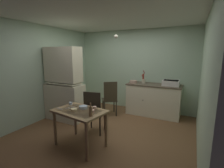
% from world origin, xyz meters
% --- Properties ---
extents(ground_plane, '(4.79, 4.79, 0.00)m').
position_xyz_m(ground_plane, '(0.00, 0.00, 0.00)').
color(ground_plane, brown).
extents(wall_back, '(3.89, 0.10, 2.52)m').
position_xyz_m(wall_back, '(0.00, 1.83, 1.26)').
color(wall_back, '#B2CDB0').
rests_on(wall_back, ground).
extents(wall_left, '(0.10, 3.66, 2.52)m').
position_xyz_m(wall_left, '(-1.94, 0.00, 1.26)').
color(wall_left, '#AECAAE').
rests_on(wall_left, ground).
extents(wall_right, '(0.10, 3.66, 2.52)m').
position_xyz_m(wall_right, '(1.94, 0.00, 1.26)').
color(wall_right, '#B5D1B3').
rests_on(wall_right, ground).
extents(ceiling_slab, '(3.89, 3.66, 0.10)m').
position_xyz_m(ceiling_slab, '(0.00, 0.00, 2.57)').
color(ceiling_slab, silver).
extents(hutch_cabinet, '(1.07, 0.47, 1.95)m').
position_xyz_m(hutch_cabinet, '(-1.34, 0.03, 0.91)').
color(hutch_cabinet, beige).
rests_on(hutch_cabinet, ground).
extents(counter_cabinet, '(1.53, 0.64, 0.91)m').
position_xyz_m(counter_cabinet, '(0.73, 1.46, 0.46)').
color(counter_cabinet, beige).
rests_on(counter_cabinet, ground).
extents(sink_basin, '(0.44, 0.34, 0.15)m').
position_xyz_m(sink_basin, '(1.19, 1.46, 0.99)').
color(sink_basin, white).
rests_on(sink_basin, counter_cabinet).
extents(hand_pump, '(0.05, 0.27, 0.39)m').
position_xyz_m(hand_pump, '(0.39, 1.50, 1.08)').
color(hand_pump, maroon).
rests_on(hand_pump, counter_cabinet).
extents(mixing_bowl_counter, '(0.22, 0.22, 0.08)m').
position_xyz_m(mixing_bowl_counter, '(0.12, 1.41, 0.95)').
color(mixing_bowl_counter, tan).
rests_on(mixing_bowl_counter, counter_cabinet).
extents(stoneware_crock, '(0.11, 0.11, 0.12)m').
position_xyz_m(stoneware_crock, '(0.41, 1.49, 0.97)').
color(stoneware_crock, beige).
rests_on(stoneware_crock, counter_cabinet).
extents(dining_table, '(1.05, 0.78, 0.73)m').
position_xyz_m(dining_table, '(-0.15, -0.86, 0.61)').
color(dining_table, '#93754D').
rests_on(dining_table, ground).
extents(chair_far_side, '(0.48, 0.48, 0.98)m').
position_xyz_m(chair_far_side, '(-0.18, -0.31, 0.51)').
color(chair_far_side, '#2F281E').
rests_on(chair_far_side, ground).
extents(chair_by_counter, '(0.56, 0.56, 1.02)m').
position_xyz_m(chair_by_counter, '(-0.37, 0.82, 0.53)').
color(chair_by_counter, '#332D22').
rests_on(chair_by_counter, ground).
extents(serving_bowl_wide, '(0.16, 0.16, 0.05)m').
position_xyz_m(serving_bowl_wide, '(-0.15, -0.74, 0.75)').
color(serving_bowl_wide, '#9EB2C6').
rests_on(serving_bowl_wide, dining_table).
extents(soup_bowl_small, '(0.11, 0.11, 0.05)m').
position_xyz_m(soup_bowl_small, '(-0.22, -0.94, 0.75)').
color(soup_bowl_small, beige).
rests_on(soup_bowl_small, dining_table).
extents(teacup_cream, '(0.07, 0.07, 0.06)m').
position_xyz_m(teacup_cream, '(-0.52, -0.68, 0.76)').
color(teacup_cream, '#9EB2C6').
rests_on(teacup_cream, dining_table).
extents(teacup_mint, '(0.09, 0.09, 0.06)m').
position_xyz_m(teacup_mint, '(0.13, -0.85, 0.75)').
color(teacup_mint, tan).
rests_on(teacup_mint, dining_table).
extents(mug_dark, '(0.08, 0.08, 0.06)m').
position_xyz_m(mug_dark, '(0.08, -0.68, 0.76)').
color(mug_dark, tan).
rests_on(mug_dark, dining_table).
extents(glass_bottle, '(0.06, 0.06, 0.24)m').
position_xyz_m(glass_bottle, '(0.21, -1.01, 0.82)').
color(glass_bottle, olive).
rests_on(glass_bottle, dining_table).
extents(table_knife, '(0.09, 0.19, 0.00)m').
position_xyz_m(table_knife, '(-0.41, -0.83, 0.73)').
color(table_knife, silver).
rests_on(table_knife, dining_table).
extents(teaspoon_near_bowl, '(0.16, 0.04, 0.00)m').
position_xyz_m(teaspoon_near_bowl, '(-0.55, -0.96, 0.73)').
color(teaspoon_near_bowl, beige).
rests_on(teaspoon_near_bowl, dining_table).
extents(pendant_bulb, '(0.08, 0.08, 0.08)m').
position_xyz_m(pendant_bulb, '(0.22, -0.04, 2.13)').
color(pendant_bulb, '#F9EFCC').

